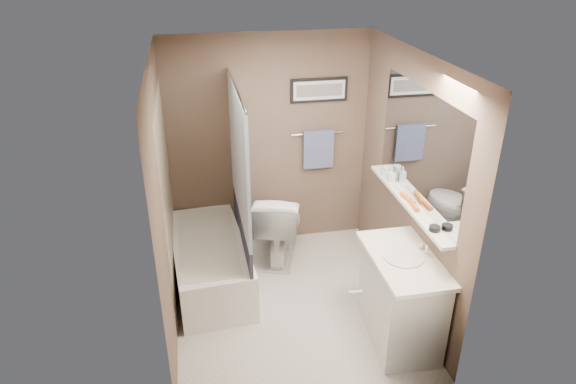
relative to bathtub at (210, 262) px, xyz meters
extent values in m
plane|color=beige|center=(0.75, -0.49, -0.25)|extent=(2.50, 2.50, 0.00)
cube|color=white|center=(0.75, -0.49, 2.13)|extent=(2.20, 2.50, 0.04)
cube|color=brown|center=(0.75, 0.74, 0.95)|extent=(2.20, 0.04, 2.40)
cube|color=brown|center=(0.75, -1.72, 0.95)|extent=(2.20, 0.04, 2.40)
cube|color=brown|center=(-0.33, -0.49, 0.95)|extent=(0.04, 2.50, 2.40)
cube|color=brown|center=(1.83, -0.49, 0.95)|extent=(0.04, 2.50, 2.40)
cube|color=#C4B494|center=(-0.34, 0.01, 0.75)|extent=(0.02, 1.55, 2.00)
cylinder|color=silver|center=(0.35, 0.01, 1.80)|extent=(0.02, 1.55, 0.02)
cube|color=white|center=(0.35, 0.01, 1.15)|extent=(0.03, 1.45, 1.28)
cube|color=#262D48|center=(0.35, 0.01, 0.33)|extent=(0.03, 1.45, 0.36)
cube|color=silver|center=(1.84, -0.64, 1.37)|extent=(0.02, 1.60, 1.00)
cube|color=silver|center=(1.79, -0.64, 0.85)|extent=(0.12, 1.60, 0.03)
cylinder|color=silver|center=(1.30, 0.72, 1.05)|extent=(0.60, 0.02, 0.02)
cube|color=#7D8CB6|center=(1.30, 0.70, 0.87)|extent=(0.34, 0.05, 0.44)
cube|color=black|center=(1.30, 0.74, 1.53)|extent=(0.62, 0.02, 0.26)
cube|color=white|center=(1.30, 0.73, 1.53)|extent=(0.56, 0.00, 0.20)
cube|color=#595959|center=(1.30, 0.72, 1.53)|extent=(0.50, 0.00, 0.13)
cube|color=silver|center=(1.30, -1.73, 0.75)|extent=(0.80, 0.02, 2.00)
cylinder|color=silver|center=(0.97, -1.68, 0.75)|extent=(0.10, 0.02, 0.02)
cube|color=white|center=(0.00, 0.00, 0.00)|extent=(0.82, 1.55, 0.50)
cube|color=beige|center=(0.00, 0.00, 0.25)|extent=(0.56, 1.36, 0.02)
imported|color=white|center=(0.79, 0.34, 0.17)|extent=(0.70, 0.93, 0.84)
cube|color=silver|center=(1.60, -1.12, 0.15)|extent=(0.56, 0.93, 0.80)
cube|color=white|center=(1.59, -1.12, 0.57)|extent=(0.54, 0.96, 0.04)
cylinder|color=silver|center=(1.58, -1.12, 0.60)|extent=(0.34, 0.34, 0.01)
cylinder|color=silver|center=(1.78, -1.12, 0.64)|extent=(0.02, 0.02, 0.10)
sphere|color=silver|center=(1.78, -1.02, 0.62)|extent=(0.05, 0.05, 0.05)
cylinder|color=black|center=(1.79, -1.19, 0.89)|extent=(0.09, 0.09, 0.04)
cylinder|color=#C7501C|center=(1.79, -0.77, 0.89)|extent=(0.06, 0.22, 0.04)
cylinder|color=orange|center=(1.79, -0.65, 0.89)|extent=(0.07, 0.22, 0.04)
cube|color=#FE9BC5|center=(1.79, -0.45, 0.87)|extent=(0.03, 0.16, 0.01)
cylinder|color=silver|center=(1.79, -0.10, 0.92)|extent=(0.08, 0.08, 0.10)
imported|color=#999999|center=(1.79, -0.24, 0.94)|extent=(0.07, 0.07, 0.14)
camera|label=1|loc=(-0.06, -4.45, 2.98)|focal=32.00mm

